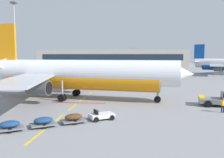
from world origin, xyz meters
The scene contains 9 objects.
ground centered at (40.00, 40.00, 0.00)m, with size 400.00×400.00×0.00m, color gray.
apron_paint_markings centered at (18.00, 38.22, 0.00)m, with size 8.00×98.90×0.01m.
airliner_foreground centered at (17.17, 25.26, 3.95)m, with size 34.76×34.18×12.20m.
pushback_tug centered at (38.31, 21.81, 0.90)m, with size 6.41×4.00×2.08m.
fuel_service_truck centered at (6.17, 44.95, 1.65)m, with size 3.98×7.37×3.14m.
baggage_train centered at (18.89, 10.74, 0.53)m, with size 10.60×7.40×1.14m.
ground_crew_worker centered at (36.84, 17.94, 1.00)m, with size 0.61×0.50×1.75m.
apron_light_mast_near centered at (-14.86, 66.95, 15.38)m, with size 1.80×1.80×24.71m.
terminal_satellite centered at (9.69, 153.33, 5.37)m, with size 97.78×24.56×12.31m.
Camera 1 is at (26.52, -11.96, 6.84)m, focal length 38.77 mm.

